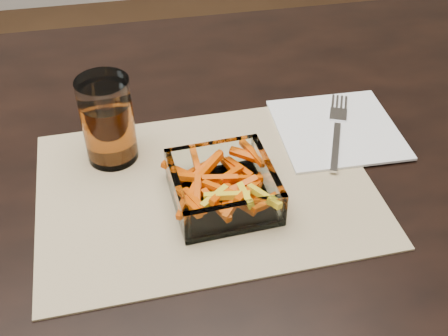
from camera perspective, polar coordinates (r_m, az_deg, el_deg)
The scene contains 6 objects.
dining_table at distance 0.87m, azimuth -11.15°, elevation -4.44°, with size 1.60×0.90×0.75m.
placemat at distance 0.76m, azimuth -1.85°, elevation -2.02°, with size 0.45×0.33×0.00m, color tan.
glass_bowl at distance 0.73m, azimuth -0.09°, elevation -2.13°, with size 0.14×0.14×0.05m.
tumbler at distance 0.79m, azimuth -11.68°, elevation 4.50°, with size 0.07×0.07×0.13m.
napkin at distance 0.88m, azimuth 11.40°, elevation 3.92°, with size 0.18×0.18×0.00m, color white.
fork at distance 0.87m, azimuth 11.42°, elevation 4.02°, with size 0.09×0.18×0.00m.
Camera 1 is at (0.05, -0.62, 1.27)m, focal length 45.00 mm.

